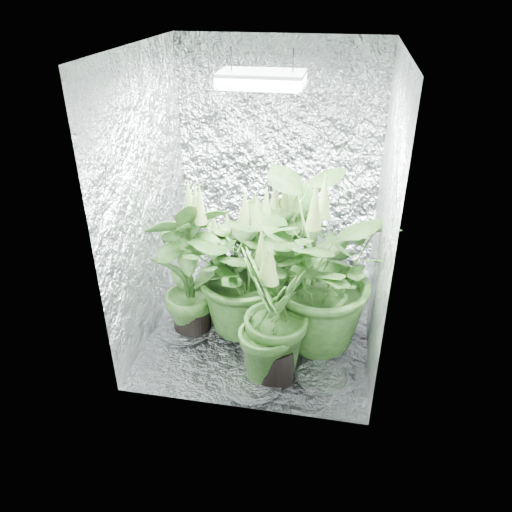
{
  "coord_description": "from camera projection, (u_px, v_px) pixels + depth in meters",
  "views": [
    {
      "loc": [
        0.52,
        -2.99,
        2.36
      ],
      "look_at": [
        -0.03,
        0.0,
        0.64
      ],
      "focal_mm": 35.0,
      "sensor_mm": 36.0,
      "label": 1
    }
  ],
  "objects": [
    {
      "name": "plant_b",
      "position": [
        305.0,
        249.0,
        4.12
      ],
      "size": [
        0.51,
        0.51,
        0.85
      ],
      "rotation": [
        0.0,
        0.0,
        1.23
      ],
      "color": "black",
      "rests_on": "ground"
    },
    {
      "name": "ceiling",
      "position": [
        262.0,
        47.0,
        2.82
      ],
      "size": [
        1.6,
        1.6,
        0.01
      ],
      "primitive_type": "cube",
      "color": "silver",
      "rests_on": "walls"
    },
    {
      "name": "plant_e",
      "position": [
        313.0,
        272.0,
        3.35
      ],
      "size": [
        1.19,
        1.19,
        1.28
      ],
      "rotation": [
        0.0,
        0.0,
        3.0
      ],
      "color": "black",
      "rests_on": "ground"
    },
    {
      "name": "plant_g",
      "position": [
        273.0,
        319.0,
        3.12
      ],
      "size": [
        0.63,
        0.63,
        1.06
      ],
      "rotation": [
        0.0,
        0.0,
        4.49
      ],
      "color": "black",
      "rests_on": "ground"
    },
    {
      "name": "plant_label",
      "position": [
        282.0,
        345.0,
        3.17
      ],
      "size": [
        0.05,
        0.03,
        0.08
      ],
      "primitive_type": "cube",
      "rotation": [
        -0.21,
        0.0,
        -0.08
      ],
      "color": "white",
      "rests_on": "plant_g"
    },
    {
      "name": "walls",
      "position": [
        261.0,
        209.0,
        3.31
      ],
      "size": [
        1.62,
        1.62,
        2.0
      ],
      "color": "silver",
      "rests_on": "ground"
    },
    {
      "name": "plant_a",
      "position": [
        248.0,
        268.0,
        3.55
      ],
      "size": [
        0.95,
        0.95,
        1.12
      ],
      "rotation": [
        0.0,
        0.0,
        0.03
      ],
      "color": "black",
      "rests_on": "ground"
    },
    {
      "name": "plant_d",
      "position": [
        224.0,
        270.0,
        3.81
      ],
      "size": [
        0.6,
        0.6,
        0.87
      ],
      "rotation": [
        0.0,
        0.0,
        2.14
      ],
      "color": "black",
      "rests_on": "ground"
    },
    {
      "name": "plant_f",
      "position": [
        188.0,
        268.0,
        3.52
      ],
      "size": [
        0.79,
        0.79,
        1.18
      ],
      "rotation": [
        0.0,
        0.0,
        3.73
      ],
      "color": "black",
      "rests_on": "ground"
    },
    {
      "name": "plant_c",
      "position": [
        288.0,
        253.0,
        3.8
      ],
      "size": [
        0.57,
        0.57,
        1.08
      ],
      "rotation": [
        0.0,
        0.0,
        1.61
      ],
      "color": "black",
      "rests_on": "ground"
    },
    {
      "name": "plant_h",
      "position": [
        256.0,
        263.0,
        3.82
      ],
      "size": [
        0.67,
        0.67,
        0.95
      ],
      "rotation": [
        0.0,
        0.0,
        5.63
      ],
      "color": "black",
      "rests_on": "ground"
    },
    {
      "name": "grow_lamp",
      "position": [
        262.0,
        79.0,
        2.91
      ],
      "size": [
        0.5,
        0.3,
        0.22
      ],
      "color": "gray",
      "rests_on": "ceiling"
    },
    {
      "name": "ground",
      "position": [
        260.0,
        329.0,
        3.8
      ],
      "size": [
        1.6,
        1.6,
        0.0
      ],
      "primitive_type": "plane",
      "color": "silver",
      "rests_on": "ground"
    },
    {
      "name": "circulation_fan",
      "position": [
        344.0,
        312.0,
        3.76
      ],
      "size": [
        0.15,
        0.29,
        0.33
      ],
      "rotation": [
        0.0,
        0.0,
        -0.17
      ],
      "color": "black",
      "rests_on": "ground"
    }
  ]
}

